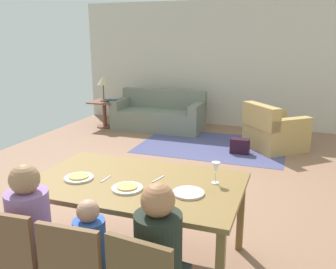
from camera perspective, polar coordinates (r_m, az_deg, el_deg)
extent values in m
cube|color=#8E664E|center=(5.34, 2.49, -6.29)|extent=(6.78, 6.35, 0.02)
cube|color=beige|center=(8.13, 9.42, 10.82)|extent=(6.78, 0.10, 2.70)
cube|color=olive|center=(3.11, -4.99, -7.69)|extent=(1.78, 1.08, 0.04)
cube|color=olive|center=(3.34, -21.97, -14.37)|extent=(0.06, 0.06, 0.72)
cube|color=olive|center=(4.02, -12.94, -8.46)|extent=(0.06, 0.06, 0.72)
cube|color=olive|center=(3.48, 11.42, -12.20)|extent=(0.06, 0.06, 0.72)
cylinder|color=silver|center=(3.22, -13.90, -6.67)|extent=(0.25, 0.25, 0.02)
cylinder|color=gold|center=(3.22, -13.91, -6.42)|extent=(0.17, 0.17, 0.01)
cylinder|color=white|center=(2.95, -6.46, -8.44)|extent=(0.25, 0.25, 0.02)
cylinder|color=tan|center=(2.94, -6.47, -8.17)|extent=(0.17, 0.17, 0.01)
cylinder|color=silver|center=(2.85, 3.25, -9.19)|extent=(0.25, 0.25, 0.02)
cylinder|color=silver|center=(3.07, 7.47, -7.58)|extent=(0.06, 0.06, 0.01)
cylinder|color=silver|center=(3.05, 7.50, -6.75)|extent=(0.01, 0.01, 0.09)
cone|color=silver|center=(3.02, 7.55, -5.17)|extent=(0.07, 0.07, 0.09)
cube|color=silver|center=(3.17, -9.81, -6.93)|extent=(0.02, 0.15, 0.01)
cube|color=silver|center=(3.13, -1.55, -7.04)|extent=(0.06, 0.17, 0.01)
cube|color=brown|center=(2.89, -21.38, -17.65)|extent=(0.45, 0.45, 0.04)
cube|color=brown|center=(2.65, -24.40, -15.36)|extent=(0.42, 0.07, 0.42)
cube|color=brown|center=(3.22, -21.68, -18.72)|extent=(0.04, 0.04, 0.41)
cylinder|color=#9871AF|center=(2.80, -21.08, -12.76)|extent=(0.30, 0.30, 0.46)
sphere|color=#A57751|center=(2.67, -21.74, -6.58)|extent=(0.21, 0.21, 0.21)
cube|color=brown|center=(2.37, -15.41, -18.30)|extent=(0.42, 0.06, 0.42)
cylinder|color=blue|center=(2.57, -12.22, -16.37)|extent=(0.22, 0.22, 0.33)
sphere|color=tan|center=(2.46, -12.53, -11.71)|extent=(0.15, 0.15, 0.15)
cylinder|color=#212920|center=(2.34, -1.56, -17.50)|extent=(0.30, 0.30, 0.46)
sphere|color=#AA6E47|center=(2.19, -1.62, -10.32)|extent=(0.21, 0.21, 0.21)
cube|color=#4A4C7B|center=(6.71, 6.98, -1.71)|extent=(2.60, 1.80, 0.01)
cube|color=slate|center=(7.78, -1.54, 2.33)|extent=(1.91, 0.84, 0.42)
cube|color=slate|center=(8.02, -0.69, 5.70)|extent=(1.91, 0.20, 0.40)
cube|color=slate|center=(8.07, -7.34, 4.92)|extent=(0.18, 0.84, 0.20)
cube|color=slate|center=(7.46, 4.68, 4.15)|extent=(0.18, 0.84, 0.20)
cube|color=tan|center=(6.71, 16.59, -0.41)|extent=(1.19, 1.19, 0.42)
cube|color=tan|center=(6.42, 14.46, 2.81)|extent=(0.71, 0.77, 0.40)
cube|color=tan|center=(6.39, 18.62, 1.52)|extent=(0.75, 0.69, 0.20)
cube|color=tan|center=(6.90, 15.09, 2.76)|extent=(0.75, 0.69, 0.20)
cube|color=brown|center=(8.04, -10.07, 5.10)|extent=(0.56, 0.56, 0.03)
cylinder|color=brown|center=(8.09, -9.98, 3.08)|extent=(0.08, 0.08, 0.55)
cylinder|color=brown|center=(8.15, -9.89, 1.29)|extent=(0.36, 0.36, 0.03)
cylinder|color=#4A3F30|center=(8.03, -10.08, 5.27)|extent=(0.16, 0.16, 0.02)
cylinder|color=#4A3F30|center=(8.01, -10.14, 6.54)|extent=(0.02, 0.02, 0.34)
cone|color=#CCB78C|center=(7.97, -10.23, 8.39)|extent=(0.26, 0.26, 0.18)
cube|color=#973928|center=(7.98, -8.85, 5.30)|extent=(0.22, 0.16, 0.03)
cube|color=#2C4B7E|center=(7.90, -8.82, 5.40)|extent=(0.22, 0.16, 0.03)
cube|color=black|center=(6.30, 11.27, -1.83)|extent=(0.32, 0.16, 0.26)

